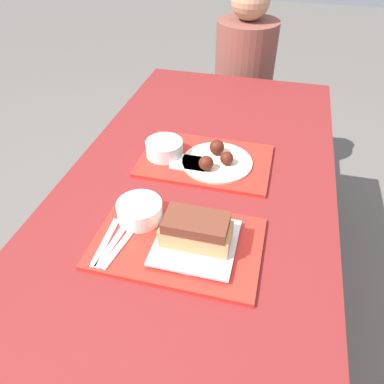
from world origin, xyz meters
name	(u,v)px	position (x,y,z in m)	size (l,w,h in m)	color
ground_plane	(192,329)	(0.00, 0.00, 0.00)	(12.00, 12.00, 0.00)	#605B56
picnic_table	(192,217)	(0.00, 0.00, 0.68)	(0.86, 1.88, 0.76)	maroon
picnic_bench_far	(239,127)	(0.00, 1.16, 0.36)	(0.82, 0.28, 0.43)	maroon
tray_near	(178,243)	(0.01, -0.20, 0.77)	(0.44, 0.29, 0.01)	red
tray_far	(206,161)	(0.00, 0.19, 0.77)	(0.44, 0.29, 0.01)	red
bowl_coleslaw_near	(140,210)	(-0.11, -0.14, 0.81)	(0.13, 0.13, 0.05)	white
brisket_sandwich_plate	(196,235)	(0.06, -0.20, 0.82)	(0.21, 0.21, 0.10)	beige
plastic_fork_near	(113,243)	(-0.15, -0.25, 0.78)	(0.03, 0.17, 0.00)	white
plastic_knife_near	(121,245)	(-0.13, -0.25, 0.78)	(0.04, 0.17, 0.00)	white
plastic_spoon_near	(105,242)	(-0.17, -0.25, 0.78)	(0.02, 0.17, 0.00)	white
condiment_packet	(193,225)	(0.04, -0.14, 0.78)	(0.04, 0.03, 0.01)	#3F3F47
bowl_coleslaw_far	(164,147)	(-0.14, 0.18, 0.81)	(0.13, 0.13, 0.05)	white
wings_plate_far	(217,159)	(0.04, 0.17, 0.79)	(0.24, 0.24, 0.06)	beige
napkin_far	(190,163)	(-0.04, 0.15, 0.78)	(0.12, 0.08, 0.01)	white
person_seated_across	(245,65)	(0.00, 1.16, 0.74)	(0.32, 0.32, 0.74)	brown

